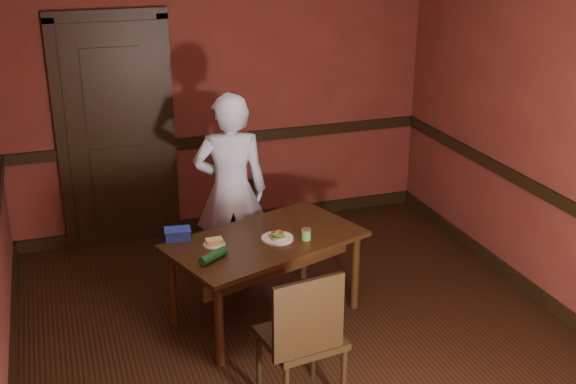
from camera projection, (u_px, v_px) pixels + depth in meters
floor at (304, 344)px, 5.22m from camera, size 4.00×4.50×0.01m
wall_back at (222, 92)px, 6.72m from camera, size 4.00×0.02×2.70m
wall_front at (508, 352)px, 2.74m from camera, size 4.00×0.02×2.70m
wall_right at (559, 139)px, 5.33m from camera, size 0.02×4.50×2.70m
dado_back at (224, 139)px, 6.87m from camera, size 4.00×0.03×0.10m
dado_right at (549, 196)px, 5.49m from camera, size 0.03×4.50×0.10m
baseboard_back at (227, 220)px, 7.17m from camera, size 4.00×0.03×0.12m
baseboard_right at (536, 293)px, 5.79m from camera, size 0.03×4.50×0.12m
door at (116, 130)px, 6.48m from camera, size 1.05×0.07×2.20m
dining_table at (266, 278)px, 5.45m from camera, size 1.60×1.22×0.66m
chair_far at (236, 235)px, 6.00m from camera, size 0.48×0.48×0.81m
chair_near at (301, 335)px, 4.43m from camera, size 0.51×0.51×0.98m
person at (231, 191)px, 5.83m from camera, size 0.66×0.50×1.62m
sandwich_plate at (277, 237)px, 5.31m from camera, size 0.24×0.24×0.06m
sauce_jar at (306, 234)px, 5.30m from camera, size 0.07×0.07×0.09m
cheese_saucer at (214, 243)px, 5.22m from camera, size 0.16×0.16×0.05m
food_tub at (178, 234)px, 5.31m from camera, size 0.21×0.15×0.08m
wrapped_veg at (213, 256)px, 4.98m from camera, size 0.23×0.18×0.06m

